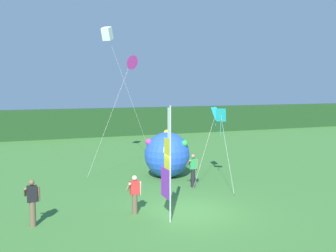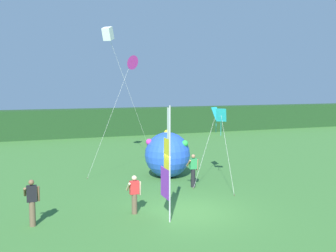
{
  "view_description": "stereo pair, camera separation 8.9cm",
  "coord_description": "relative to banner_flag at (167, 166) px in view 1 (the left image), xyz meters",
  "views": [
    {
      "loc": [
        -6.05,
        -13.87,
        5.09
      ],
      "look_at": [
        0.02,
        2.41,
        3.26
      ],
      "focal_mm": 41.16,
      "sensor_mm": 36.0,
      "label": 1
    },
    {
      "loc": [
        -5.97,
        -13.9,
        5.09
      ],
      "look_at": [
        0.02,
        2.41,
        3.26
      ],
      "focal_mm": 41.16,
      "sensor_mm": 36.0,
      "label": 2
    }
  ],
  "objects": [
    {
      "name": "kite_magenta_delta_1",
      "position": [
        0.55,
        7.28,
        4.25
      ],
      "size": [
        2.95,
        0.78,
        6.79
      ],
      "color": "brown",
      "rests_on": "ground"
    },
    {
      "name": "distant_treeline",
      "position": [
        1.1,
        25.44,
        -0.72
      ],
      "size": [
        80.0,
        2.4,
        2.75
      ],
      "primitive_type": "cube",
      "color": "#1E421E",
      "rests_on": "ground"
    },
    {
      "name": "inflatable_balloon",
      "position": [
        2.37,
        6.43,
        -0.83
      ],
      "size": [
        2.52,
        2.52,
        2.61
      ],
      "color": "blue",
      "rests_on": "ground"
    },
    {
      "name": "person_near_banner",
      "position": [
        -4.82,
        1.04,
        -1.17
      ],
      "size": [
        0.55,
        0.48,
        1.73
      ],
      "color": "brown",
      "rests_on": "ground"
    },
    {
      "name": "kite_cyan_diamond_0",
      "position": [
        4.5,
        4.16,
        1.29
      ],
      "size": [
        0.82,
        2.65,
        3.91
      ],
      "color": "brown",
      "rests_on": "ground"
    },
    {
      "name": "banner_flag",
      "position": [
        0.0,
        0.0,
        0.0
      ],
      "size": [
        0.06,
        1.03,
        4.37
      ],
      "color": "#B7B7BC",
      "rests_on": "ground"
    },
    {
      "name": "person_mid_field",
      "position": [
        -0.99,
        1.09,
        -1.27
      ],
      "size": [
        0.55,
        0.48,
        1.55
      ],
      "color": "brown",
      "rests_on": "ground"
    },
    {
      "name": "person_far_left",
      "position": [
        2.84,
        3.99,
        -1.2
      ],
      "size": [
        0.55,
        0.48,
        1.67
      ],
      "color": "black",
      "rests_on": "ground"
    },
    {
      "name": "ground_plane",
      "position": [
        1.1,
        0.55,
        -2.09
      ],
      "size": [
        120.0,
        120.0,
        0.0
      ],
      "primitive_type": "plane",
      "color": "#3D7533"
    },
    {
      "name": "kite_cyan_diamond_4",
      "position": [
        4.69,
        5.25,
        1.29
      ],
      "size": [
        2.41,
        1.98,
        3.92
      ],
      "color": "brown",
      "rests_on": "ground"
    },
    {
      "name": "kite_white_box_3",
      "position": [
        0.12,
        11.24,
        6.23
      ],
      "size": [
        3.62,
        1.13,
        8.81
      ],
      "color": "brown",
      "rests_on": "ground"
    }
  ]
}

